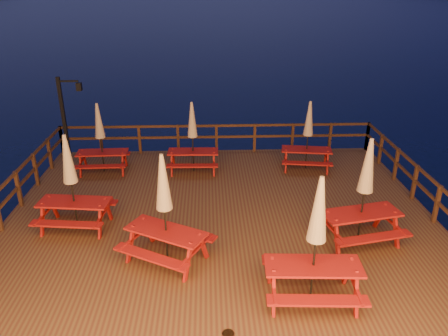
{
  "coord_description": "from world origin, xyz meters",
  "views": [
    {
      "loc": [
        -0.32,
        -10.9,
        6.55
      ],
      "look_at": [
        0.12,
        0.6,
        1.55
      ],
      "focal_mm": 35.0,
      "sensor_mm": 36.0,
      "label": 1
    }
  ],
  "objects_px": {
    "picnic_table_0": "(165,208)",
    "picnic_table_1": "(316,239)",
    "picnic_table_2": "(308,135)",
    "lamp_post": "(67,110)"
  },
  "relations": [
    {
      "from": "lamp_post",
      "to": "picnic_table_2",
      "type": "xyz_separation_m",
      "value": [
        8.49,
        -1.45,
        -0.54
      ]
    },
    {
      "from": "picnic_table_0",
      "to": "picnic_table_2",
      "type": "relative_size",
      "value": 1.12
    },
    {
      "from": "lamp_post",
      "to": "picnic_table_1",
      "type": "height_order",
      "value": "lamp_post"
    },
    {
      "from": "picnic_table_0",
      "to": "lamp_post",
      "type": "bearing_deg",
      "value": 150.32
    },
    {
      "from": "lamp_post",
      "to": "picnic_table_2",
      "type": "height_order",
      "value": "lamp_post"
    },
    {
      "from": "lamp_post",
      "to": "picnic_table_0",
      "type": "height_order",
      "value": "lamp_post"
    },
    {
      "from": "picnic_table_0",
      "to": "picnic_table_1",
      "type": "height_order",
      "value": "picnic_table_1"
    },
    {
      "from": "picnic_table_1",
      "to": "picnic_table_2",
      "type": "relative_size",
      "value": 1.16
    },
    {
      "from": "lamp_post",
      "to": "picnic_table_2",
      "type": "relative_size",
      "value": 1.24
    },
    {
      "from": "picnic_table_0",
      "to": "picnic_table_2",
      "type": "distance_m",
      "value": 6.9
    }
  ]
}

